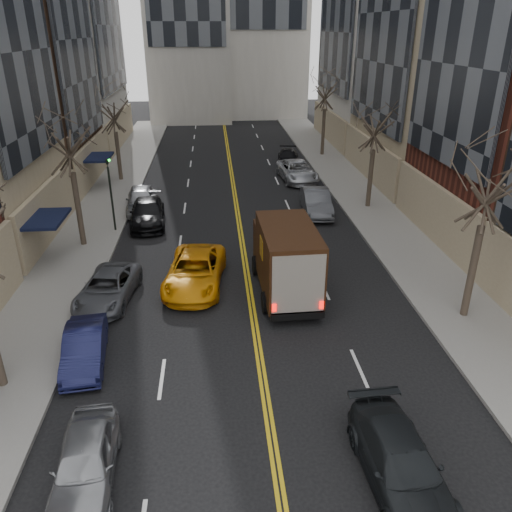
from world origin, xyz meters
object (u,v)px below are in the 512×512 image
at_px(observer_sedan, 400,463).
at_px(taxi, 195,271).
at_px(ups_truck, 286,259).
at_px(pedestrian, 268,258).

bearing_deg(observer_sedan, taxi, 113.00).
xyz_separation_m(ups_truck, taxi, (-4.11, 0.97, -0.94)).
xyz_separation_m(observer_sedan, pedestrian, (-2.17, 12.56, 0.23)).
bearing_deg(observer_sedan, ups_truck, 95.40).
relative_size(observer_sedan, taxi, 0.86).
relative_size(ups_truck, observer_sedan, 1.33).
distance_m(ups_truck, taxi, 4.33).
xyz_separation_m(taxi, pedestrian, (3.51, 0.87, 0.14)).
xyz_separation_m(ups_truck, pedestrian, (-0.60, 1.84, -0.80)).
distance_m(observer_sedan, pedestrian, 12.75).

